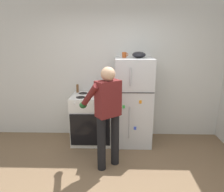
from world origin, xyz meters
The scene contains 8 objects.
kitchen_wall_back centered at (0.00, 1.95, 1.35)m, with size 6.00×0.10×2.70m, color silver.
refrigerator centered at (0.36, 1.57, 0.82)m, with size 0.68×0.72×1.64m.
stove_range centered at (-0.43, 1.56, 0.47)m, with size 0.76×0.67×0.95m.
person_cook centered at (-0.10, 0.74, 0.96)m, with size 0.68×0.72×1.60m.
red_pot centered at (-0.27, 1.52, 1.00)m, with size 0.32×0.22×0.11m.
coffee_mug centered at (0.19, 1.62, 1.69)m, with size 0.11×0.08×0.10m.
pepper_mill centered at (-0.73, 1.77, 1.03)m, with size 0.05×0.05×0.16m, color brown.
mixing_bowl centered at (0.44, 1.57, 1.70)m, with size 0.24×0.24×0.11m, color black.
Camera 1 is at (0.06, -2.26, 2.00)m, focal length 33.87 mm.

